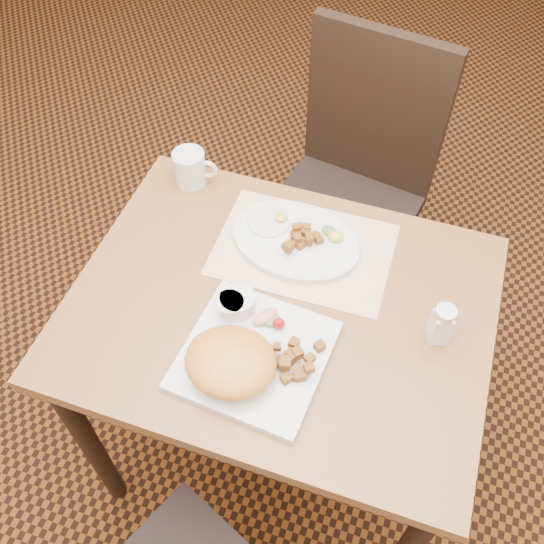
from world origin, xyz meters
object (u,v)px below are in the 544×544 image
at_px(plate_square, 255,355).
at_px(chair_far, 353,179).
at_px(salt_shaker, 441,324).
at_px(table, 279,331).
at_px(plate_oval, 295,240).
at_px(coffee_mug, 191,168).

bearing_deg(plate_square, chair_far, 87.87).
distance_m(chair_far, salt_shaker, 0.74).
relative_size(plate_square, salt_shaker, 2.80).
distance_m(chair_far, plate_square, 0.82).
relative_size(table, salt_shaker, 9.00).
height_order(chair_far, salt_shaker, chair_far).
bearing_deg(salt_shaker, plate_oval, 156.99).
relative_size(plate_square, coffee_mug, 2.52).
distance_m(plate_square, plate_oval, 0.32).
bearing_deg(plate_square, plate_oval, 92.39).
bearing_deg(table, plate_square, -92.76).
xyz_separation_m(salt_shaker, coffee_mug, (-0.66, 0.26, -0.01)).
distance_m(table, coffee_mug, 0.46).
bearing_deg(plate_square, coffee_mug, 126.93).
distance_m(chair_far, coffee_mug, 0.56).
xyz_separation_m(table, chair_far, (0.02, 0.65, -0.10)).
height_order(table, plate_oval, plate_oval).
relative_size(chair_far, salt_shaker, 9.70).
height_order(chair_far, coffee_mug, chair_far).
relative_size(plate_square, plate_oval, 0.92).
distance_m(plate_oval, salt_shaker, 0.39).
distance_m(plate_square, salt_shaker, 0.38).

